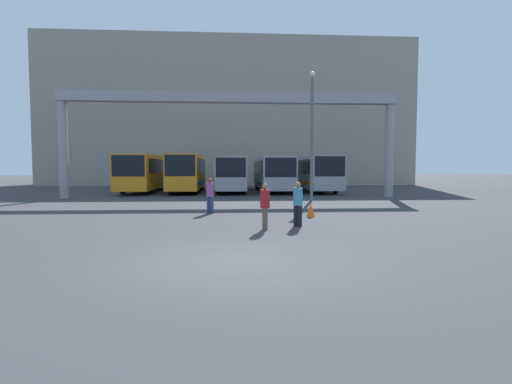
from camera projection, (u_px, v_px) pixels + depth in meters
ground_plane at (235, 262)px, 9.01m from camera, size 200.00×200.00×0.00m
building_backdrop at (230, 117)px, 51.65m from camera, size 44.21×12.00×17.37m
overhead_gantry at (231, 112)px, 27.57m from camera, size 23.24×0.80×7.29m
bus_slot_0 at (146, 171)px, 35.04m from camera, size 2.60×12.34×3.13m
bus_slot_1 at (188, 171)px, 34.47m from camera, size 2.45×10.69×3.16m
bus_slot_2 at (231, 172)px, 35.26m from camera, size 2.46×11.76×2.95m
bus_slot_3 at (272, 172)px, 35.58m from camera, size 2.60×11.89×2.96m
bus_slot_4 at (314, 171)px, 35.56m from camera, size 2.56×11.36×3.07m
pedestrian_mid_left at (265, 205)px, 13.61m from camera, size 0.33×0.33×1.58m
pedestrian_far_center at (210, 195)px, 18.46m from camera, size 0.34×0.34×1.64m
pedestrian_near_left at (298, 203)px, 14.38m from camera, size 0.33×0.33×1.61m
traffic_cone at (311, 210)px, 17.12m from camera, size 0.38×0.38×0.59m
lamp_post at (312, 131)px, 25.13m from camera, size 0.36×0.36×8.13m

